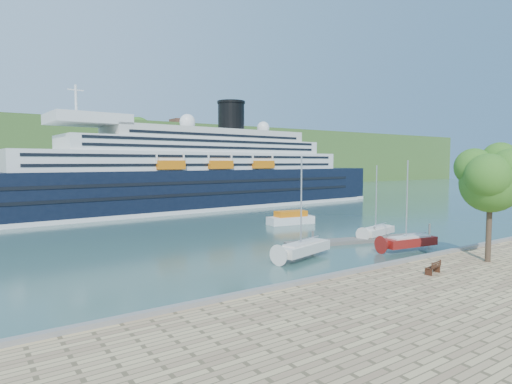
% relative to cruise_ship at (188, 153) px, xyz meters
% --- Properties ---
extents(ground, '(400.00, 400.00, 0.00)m').
position_rel_cruise_ship_xyz_m(ground, '(-2.19, -56.99, -11.49)').
color(ground, '#294A47').
rests_on(ground, ground).
extents(far_hillside, '(400.00, 50.00, 24.00)m').
position_rel_cruise_ship_xyz_m(far_hillside, '(-2.19, 88.01, 0.51)').
color(far_hillside, '#375E25').
rests_on(far_hillside, ground).
extents(quay_coping, '(220.00, 0.50, 0.30)m').
position_rel_cruise_ship_xyz_m(quay_coping, '(-2.19, -57.19, -10.34)').
color(quay_coping, slate).
rests_on(quay_coping, promenade).
extents(cruise_ship, '(103.09, 21.26, 22.99)m').
position_rel_cruise_ship_xyz_m(cruise_ship, '(0.00, 0.00, 0.00)').
color(cruise_ship, black).
rests_on(cruise_ship, ground).
extents(park_bench, '(1.79, 0.96, 1.09)m').
position_rel_cruise_ship_xyz_m(park_bench, '(-8.12, -60.83, -9.95)').
color(park_bench, '#442413').
rests_on(park_bench, promenade).
extents(promenade_tree, '(6.75, 6.75, 11.17)m').
position_rel_cruise_ship_xyz_m(promenade_tree, '(-0.48, -61.13, -4.91)').
color(promenade_tree, '#2A5E18').
rests_on(promenade_tree, promenade).
extents(floating_pontoon, '(19.02, 7.00, 0.42)m').
position_rel_cruise_ship_xyz_m(floating_pontoon, '(1.44, -44.78, -11.28)').
color(floating_pontoon, slate).
rests_on(floating_pontoon, ground).
extents(sailboat_white_near, '(7.92, 4.10, 9.85)m').
position_rel_cruise_ship_xyz_m(sailboat_white_near, '(-9.94, -47.72, -6.57)').
color(sailboat_white_near, silver).
rests_on(sailboat_white_near, ground).
extents(sailboat_red, '(7.50, 3.04, 9.41)m').
position_rel_cruise_ship_xyz_m(sailboat_red, '(2.08, -51.34, -6.79)').
color(sailboat_red, maroon).
rests_on(sailboat_red, ground).
extents(sailboat_white_far, '(7.09, 3.41, 8.84)m').
position_rel_cruise_ship_xyz_m(sailboat_white_far, '(5.26, -44.30, -7.08)').
color(sailboat_white_far, silver).
rests_on(sailboat_white_far, ground).
extents(tender_launch, '(7.77, 3.58, 2.07)m').
position_rel_cruise_ship_xyz_m(tender_launch, '(4.02, -28.39, -10.46)').
color(tender_launch, orange).
rests_on(tender_launch, ground).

